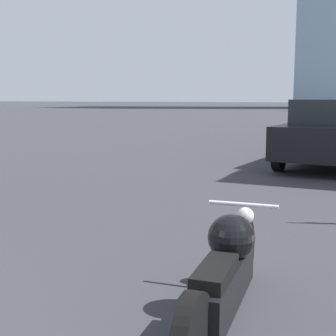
# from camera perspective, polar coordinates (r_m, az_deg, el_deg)

# --- Properties ---
(motorcycle) EXTENTS (0.62, 2.31, 0.82)m
(motorcycle) POSITION_cam_1_polar(r_m,az_deg,el_deg) (3.68, 7.02, -12.59)
(motorcycle) COLOR black
(motorcycle) RESTS_ON ground_plane
(parked_car_black) EXTENTS (2.21, 4.74, 1.69)m
(parked_car_black) POSITION_cam_1_polar(r_m,az_deg,el_deg) (12.58, 19.03, 4.09)
(parked_car_black) COLOR black
(parked_car_black) RESTS_ON ground_plane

